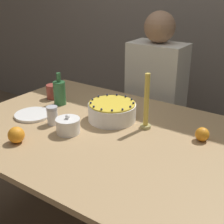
# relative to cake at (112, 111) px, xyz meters

# --- Properties ---
(wall_behind) EXTENTS (8.00, 0.05, 2.60)m
(wall_behind) POSITION_rel_cake_xyz_m (0.02, 1.26, 0.52)
(wall_behind) COLOR slate
(wall_behind) RESTS_ON ground_plane
(dining_table) EXTENTS (1.56, 1.13, 0.73)m
(dining_table) POSITION_rel_cake_xyz_m (0.02, -0.14, -0.14)
(dining_table) COLOR tan
(dining_table) RESTS_ON ground_plane
(cake) EXTENTS (0.28, 0.28, 0.12)m
(cake) POSITION_rel_cake_xyz_m (0.00, 0.00, 0.00)
(cake) COLOR white
(cake) RESTS_ON dining_table
(sugar_bowl) EXTENTS (0.13, 0.13, 0.10)m
(sugar_bowl) POSITION_rel_cake_xyz_m (-0.10, -0.27, -0.01)
(sugar_bowl) COLOR white
(sugar_bowl) RESTS_ON dining_table
(sugar_shaker) EXTENTS (0.06, 0.06, 0.11)m
(sugar_shaker) POSITION_rel_cake_xyz_m (-0.24, -0.24, 0.00)
(sugar_shaker) COLOR white
(sugar_shaker) RESTS_ON dining_table
(plate_stack) EXTENTS (0.22, 0.22, 0.02)m
(plate_stack) POSITION_rel_cake_xyz_m (-0.42, -0.22, -0.04)
(plate_stack) COLOR white
(plate_stack) RESTS_ON dining_table
(candle) EXTENTS (0.06, 0.06, 0.31)m
(candle) POSITION_rel_cake_xyz_m (0.21, 0.01, 0.08)
(candle) COLOR tan
(candle) RESTS_ON dining_table
(bottle) EXTENTS (0.08, 0.08, 0.21)m
(bottle) POSITION_rel_cake_xyz_m (-0.42, 0.01, 0.03)
(bottle) COLOR #2D6638
(bottle) RESTS_ON dining_table
(cup) EXTENTS (0.09, 0.09, 0.10)m
(cup) POSITION_rel_cake_xyz_m (-0.53, 0.06, -0.00)
(cup) COLOR #993D33
(cup) RESTS_ON dining_table
(orange_fruit_0) EXTENTS (0.07, 0.07, 0.07)m
(orange_fruit_0) POSITION_rel_cake_xyz_m (0.52, 0.05, -0.02)
(orange_fruit_0) COLOR orange
(orange_fruit_0) RESTS_ON dining_table
(orange_fruit_1) EXTENTS (0.08, 0.08, 0.08)m
(orange_fruit_1) POSITION_rel_cake_xyz_m (-0.24, -0.49, -0.01)
(orange_fruit_1) COLOR orange
(orange_fruit_1) RESTS_ON dining_table
(person_man_blue_shirt) EXTENTS (0.40, 0.34, 1.29)m
(person_man_blue_shirt) POSITION_rel_cake_xyz_m (-0.04, 0.63, -0.22)
(person_man_blue_shirt) COLOR #473D33
(person_man_blue_shirt) RESTS_ON ground_plane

